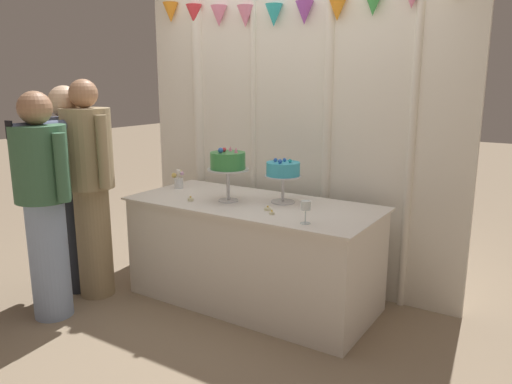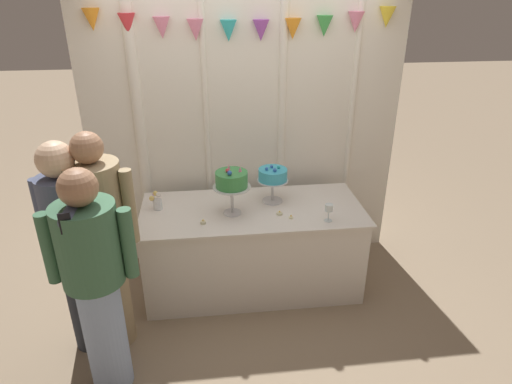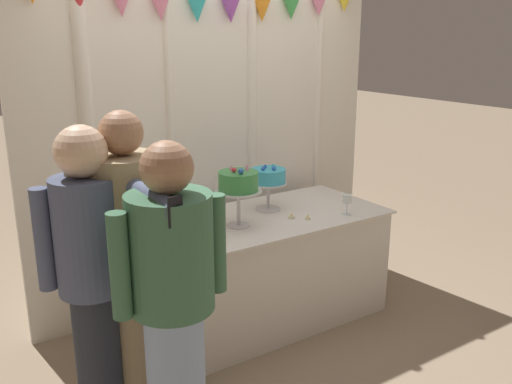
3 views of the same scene
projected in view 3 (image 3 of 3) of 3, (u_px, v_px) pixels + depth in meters
ground_plane at (263, 326)px, 3.97m from camera, size 24.00×24.00×0.00m
draped_curtain at (208, 124)px, 4.10m from camera, size 2.85×0.15×2.58m
cake_table at (255, 271)px, 3.94m from camera, size 1.88×0.84×0.78m
cake_display_nearleft at (238, 183)px, 3.60m from camera, size 0.31×0.31×0.41m
cake_display_nearright at (268, 178)px, 3.96m from camera, size 0.27×0.27×0.34m
wine_glass at (347, 200)px, 3.88m from camera, size 0.06×0.06×0.15m
flower_vase at (140, 226)px, 3.45m from camera, size 0.11×0.09×0.17m
tealight_far_left at (218, 238)px, 3.43m from camera, size 0.04×0.04×0.04m
tealight_near_left at (291, 217)px, 3.83m from camera, size 0.05×0.05×0.03m
tealight_near_right at (308, 218)px, 3.81m from camera, size 0.04×0.04×0.03m
guest_girl_blue_dress at (92, 275)px, 2.62m from camera, size 0.45×0.78×1.63m
guest_man_pink_jacket at (130, 265)px, 2.75m from camera, size 0.53×0.43×1.68m
guest_man_dark_suit at (173, 306)px, 2.45m from camera, size 0.54×0.37×1.60m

